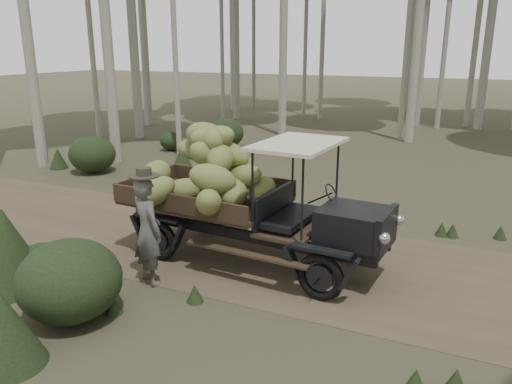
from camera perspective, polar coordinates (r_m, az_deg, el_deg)
ground at (r=9.15m, az=13.35°, el=-9.07°), size 120.00×120.00×0.00m
dirt_track at (r=9.15m, az=13.35°, el=-9.05°), size 70.00×4.00×0.01m
banana_truck at (r=9.06m, az=-2.66°, el=0.98°), size 5.21×2.57×2.61m
farmer at (r=8.44m, az=-12.28°, el=-4.24°), size 0.79×0.68×2.00m
undergrowth at (r=7.97m, az=11.19°, el=-8.41°), size 23.05×20.39×1.39m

